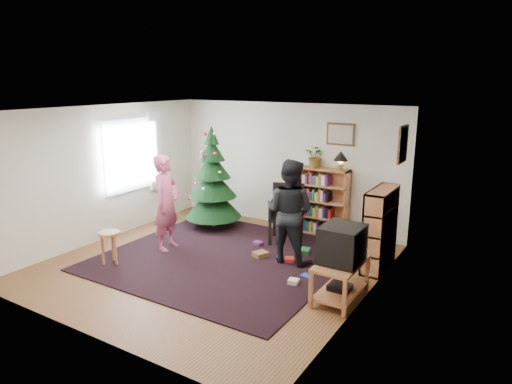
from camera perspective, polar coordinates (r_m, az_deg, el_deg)
The scene contains 23 objects.
floor at distance 7.61m, azimuth -5.32°, elevation -8.92°, with size 5.00×5.00×0.00m, color brown.
ceiling at distance 7.03m, azimuth -5.79°, elevation 10.20°, with size 5.00×5.00×0.00m, color white.
wall_back at distance 9.29m, azimuth 3.78°, elevation 3.38°, with size 5.00×0.02×2.50m, color silver.
wall_front at distance 5.52m, azimuth -21.40°, elevation -5.01°, with size 5.00×0.02×2.50m, color silver.
wall_left at distance 8.93m, azimuth -18.48°, elevation 2.24°, with size 0.02×5.00×2.50m, color silver.
wall_right at distance 6.09m, azimuth 13.60°, elevation -2.67°, with size 0.02×5.00×2.50m, color silver.
rug at distance 7.83m, azimuth -4.00°, elevation -8.14°, with size 3.80×3.60×0.02m, color black.
window_pane at distance 9.25m, azimuth -15.65°, elevation 4.41°, with size 0.04×1.20×1.40m, color silver.
curtain at distance 9.70m, azimuth -12.47°, elevation 5.03°, with size 0.06×0.35×1.60m, color white.
picture_back at distance 8.69m, azimuth 10.54°, elevation 7.11°, with size 0.55×0.03×0.42m.
picture_right at distance 7.61m, azimuth 17.90°, elevation 5.72°, with size 0.03×0.50×0.60m.
christmas_tree at distance 9.20m, azimuth -5.43°, elevation 0.77°, with size 1.14×1.14×2.07m.
bookshelf_back at distance 8.89m, azimuth 8.50°, elevation -1.10°, with size 0.95×0.30×1.30m.
bookshelf_right at distance 7.47m, azimuth 15.25°, elevation -4.38°, with size 0.30×0.95×1.30m.
tv_stand at distance 6.43m, azimuth 10.51°, elevation -10.39°, with size 0.53×0.95×0.55m.
crt_tv at distance 6.25m, azimuth 10.67°, elevation -6.41°, with size 0.54×0.58×0.51m.
armchair at distance 8.48m, azimuth 4.20°, elevation -2.33°, with size 0.75×0.77×1.07m.
stool at distance 7.79m, azimuth -17.84°, elevation -5.64°, with size 0.33×0.33×0.55m.
person_standing at distance 8.12m, azimuth -11.14°, elevation -1.33°, with size 0.62×0.41×1.70m, color #BE4C6F.
person_by_chair at distance 7.42m, azimuth 4.20°, elevation -2.45°, with size 0.84×0.65×1.72m, color black.
potted_plant at distance 8.79m, azimuth 7.50°, elevation 4.44°, with size 0.39×0.34×0.43m, color gray.
table_lamp at distance 8.60m, azimuth 10.55°, elevation 4.29°, with size 0.27×0.27×0.36m.
floor_clutter at distance 7.61m, azimuth 4.69°, elevation -8.60°, with size 1.94×1.38×0.08m.
Camera 1 is at (4.25, -5.58, 2.96)m, focal length 32.00 mm.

